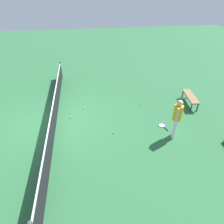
% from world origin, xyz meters
% --- Properties ---
extents(ground_plane, '(40.00, 40.00, 0.00)m').
position_xyz_m(ground_plane, '(0.00, 0.00, 0.00)').
color(ground_plane, '#2D6B3D').
extents(court_net, '(10.09, 0.09, 1.07)m').
position_xyz_m(court_net, '(0.00, 0.00, 0.50)').
color(court_net, '#4C4C51').
rests_on(court_net, ground_plane).
extents(player_near_side, '(0.49, 0.47, 1.70)m').
position_xyz_m(player_near_side, '(-1.59, -4.80, 1.01)').
color(player_near_side, white).
rests_on(player_near_side, ground_plane).
extents(tennis_racket_near_player, '(0.61, 0.39, 0.03)m').
position_xyz_m(tennis_racket_near_player, '(-0.86, -4.61, 0.01)').
color(tennis_racket_near_player, blue).
rests_on(tennis_racket_near_player, ground_plane).
extents(tennis_ball_near_player, '(0.07, 0.07, 0.07)m').
position_xyz_m(tennis_ball_near_player, '(0.98, -4.16, 0.03)').
color(tennis_ball_near_player, '#C6E033').
rests_on(tennis_ball_near_player, ground_plane).
extents(tennis_ball_by_net, '(0.07, 0.07, 0.07)m').
position_xyz_m(tennis_ball_by_net, '(1.08, -1.27, 0.03)').
color(tennis_ball_by_net, '#C6E033').
rests_on(tennis_ball_by_net, ground_plane).
extents(tennis_ball_midcourt, '(0.07, 0.07, 0.07)m').
position_xyz_m(tennis_ball_midcourt, '(-1.04, -2.43, 0.03)').
color(tennis_ball_midcourt, '#C6E033').
rests_on(tennis_ball_midcourt, ground_plane).
extents(tennis_ball_baseline, '(0.07, 0.07, 0.07)m').
position_xyz_m(tennis_ball_baseline, '(0.34, -0.65, 0.03)').
color(tennis_ball_baseline, '#C6E033').
rests_on(tennis_ball_baseline, ground_plane).
extents(courtside_bench, '(1.54, 0.59, 0.48)m').
position_xyz_m(courtside_bench, '(0.71, -6.61, 0.42)').
color(courtside_bench, olive).
rests_on(courtside_bench, ground_plane).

